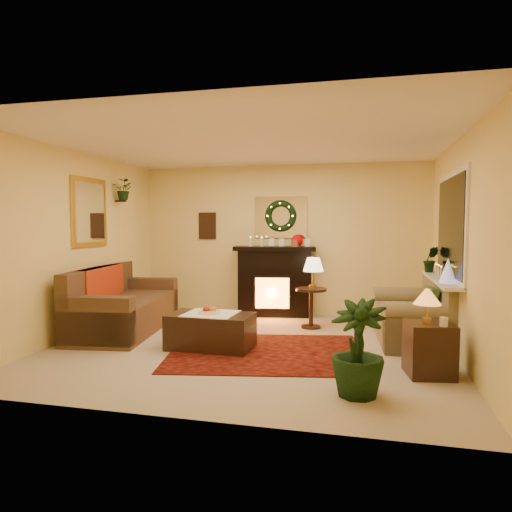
% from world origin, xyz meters
% --- Properties ---
extents(floor, '(5.00, 5.00, 0.00)m').
position_xyz_m(floor, '(0.00, 0.00, 0.00)').
color(floor, beige).
rests_on(floor, ground).
extents(ceiling, '(5.00, 5.00, 0.00)m').
position_xyz_m(ceiling, '(0.00, 0.00, 2.60)').
color(ceiling, white).
rests_on(ceiling, ground).
extents(wall_back, '(5.00, 5.00, 0.00)m').
position_xyz_m(wall_back, '(0.00, 2.25, 1.30)').
color(wall_back, '#EFD88C').
rests_on(wall_back, ground).
extents(wall_front, '(5.00, 5.00, 0.00)m').
position_xyz_m(wall_front, '(0.00, -2.25, 1.30)').
color(wall_front, '#EFD88C').
rests_on(wall_front, ground).
extents(wall_left, '(4.50, 4.50, 0.00)m').
position_xyz_m(wall_left, '(-2.50, 0.00, 1.30)').
color(wall_left, '#EFD88C').
rests_on(wall_left, ground).
extents(wall_right, '(4.50, 4.50, 0.00)m').
position_xyz_m(wall_right, '(2.50, 0.00, 1.30)').
color(wall_right, '#EFD88C').
rests_on(wall_right, ground).
extents(area_rug, '(2.65, 2.18, 0.01)m').
position_xyz_m(area_rug, '(0.27, -0.23, 0.01)').
color(area_rug, '#591812').
rests_on(area_rug, floor).
extents(sofa, '(1.25, 2.31, 0.95)m').
position_xyz_m(sofa, '(-2.01, 0.45, 0.43)').
color(sofa, '#45301B').
rests_on(sofa, floor).
extents(red_throw, '(0.77, 1.26, 0.02)m').
position_xyz_m(red_throw, '(-2.10, 0.60, 0.46)').
color(red_throw, red).
rests_on(red_throw, sofa).
extents(fireplace, '(1.28, 0.57, 1.13)m').
position_xyz_m(fireplace, '(-0.07, 2.04, 0.55)').
color(fireplace, black).
rests_on(fireplace, floor).
extents(poinsettia, '(0.20, 0.20, 0.20)m').
position_xyz_m(poinsettia, '(0.31, 2.06, 1.30)').
color(poinsettia, '#D10100').
rests_on(poinsettia, fireplace).
extents(mantel_candle_a, '(0.06, 0.06, 0.17)m').
position_xyz_m(mantel_candle_a, '(-0.48, 1.98, 1.26)').
color(mantel_candle_a, beige).
rests_on(mantel_candle_a, fireplace).
extents(mantel_candle_b, '(0.06, 0.06, 0.17)m').
position_xyz_m(mantel_candle_b, '(-0.29, 2.02, 1.26)').
color(mantel_candle_b, white).
rests_on(mantel_candle_b, fireplace).
extents(mantel_mirror, '(0.92, 0.02, 0.72)m').
position_xyz_m(mantel_mirror, '(0.00, 2.23, 1.70)').
color(mantel_mirror, white).
rests_on(mantel_mirror, wall_back).
extents(wreath, '(0.55, 0.11, 0.55)m').
position_xyz_m(wreath, '(0.00, 2.19, 1.72)').
color(wreath, '#194719').
rests_on(wreath, wall_back).
extents(wall_art, '(0.32, 0.03, 0.48)m').
position_xyz_m(wall_art, '(-1.35, 2.23, 1.55)').
color(wall_art, '#381E11').
rests_on(wall_art, wall_back).
extents(gold_mirror, '(0.03, 0.84, 1.00)m').
position_xyz_m(gold_mirror, '(-2.48, 0.30, 1.75)').
color(gold_mirror, gold).
rests_on(gold_mirror, wall_left).
extents(hanging_plant, '(0.33, 0.28, 0.36)m').
position_xyz_m(hanging_plant, '(-2.34, 1.05, 1.97)').
color(hanging_plant, '#194719').
rests_on(hanging_plant, wall_left).
extents(loveseat, '(0.99, 1.58, 0.88)m').
position_xyz_m(loveseat, '(2.06, 0.75, 0.42)').
color(loveseat, gray).
rests_on(loveseat, floor).
extents(window_frame, '(0.03, 1.86, 1.36)m').
position_xyz_m(window_frame, '(2.48, 0.55, 1.55)').
color(window_frame, white).
rests_on(window_frame, wall_right).
extents(window_glass, '(0.02, 1.70, 1.22)m').
position_xyz_m(window_glass, '(2.47, 0.55, 1.55)').
color(window_glass, black).
rests_on(window_glass, wall_right).
extents(window_sill, '(0.22, 1.86, 0.04)m').
position_xyz_m(window_sill, '(2.38, 0.55, 0.87)').
color(window_sill, white).
rests_on(window_sill, wall_right).
extents(mini_tree, '(0.19, 0.19, 0.28)m').
position_xyz_m(mini_tree, '(2.38, 0.08, 1.04)').
color(mini_tree, silver).
rests_on(mini_tree, window_sill).
extents(sill_plant, '(0.26, 0.21, 0.48)m').
position_xyz_m(sill_plant, '(2.35, 1.28, 1.08)').
color(sill_plant, '#2D5E27').
rests_on(sill_plant, window_sill).
extents(side_table_round, '(0.52, 0.52, 0.61)m').
position_xyz_m(side_table_round, '(0.65, 1.25, 0.33)').
color(side_table_round, black).
rests_on(side_table_round, floor).
extents(lamp_cream, '(0.31, 0.31, 0.48)m').
position_xyz_m(lamp_cream, '(0.68, 1.26, 0.88)').
color(lamp_cream, '#FFE6B7').
rests_on(lamp_cream, side_table_round).
extents(end_table_square, '(0.52, 0.52, 0.56)m').
position_xyz_m(end_table_square, '(2.10, -0.66, 0.27)').
color(end_table_square, '#3E2214').
rests_on(end_table_square, floor).
extents(lamp_tiffany, '(0.28, 0.28, 0.41)m').
position_xyz_m(lamp_tiffany, '(2.06, -0.69, 0.74)').
color(lamp_tiffany, orange).
rests_on(lamp_tiffany, end_table_square).
extents(coffee_table, '(1.08, 0.62, 0.44)m').
position_xyz_m(coffee_table, '(-0.46, -0.20, 0.21)').
color(coffee_table, black).
rests_on(coffee_table, floor).
extents(fruit_bowl, '(0.28, 0.28, 0.06)m').
position_xyz_m(fruit_bowl, '(-0.48, -0.20, 0.45)').
color(fruit_bowl, '#F5F4CB').
rests_on(fruit_bowl, coffee_table).
extents(floor_palm, '(1.80, 1.80, 2.66)m').
position_xyz_m(floor_palm, '(1.37, -1.41, 0.45)').
color(floor_palm, black).
rests_on(floor_palm, floor).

